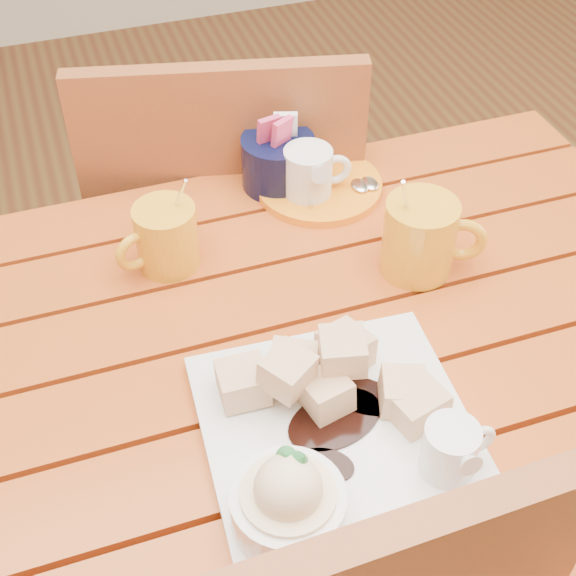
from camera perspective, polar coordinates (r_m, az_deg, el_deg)
name	(u,v)px	position (r m, az deg, el deg)	size (l,w,h in m)	color
table	(272,421)	(1.04, -1.12, -9.43)	(1.20, 0.79, 0.75)	#A04914
dessert_plate	(330,439)	(0.85, 3.01, -10.64)	(0.30, 0.30, 0.12)	white
coffee_mug_left	(165,237)	(1.06, -8.75, 3.62)	(0.11, 0.08, 0.14)	orange
coffee_mug_right	(422,236)	(1.05, 9.48, 3.65)	(0.13, 0.09, 0.16)	orange
cream_pitcher	(310,174)	(1.16, 1.55, 8.12)	(0.10, 0.08, 0.09)	white
sugar_caddy	(278,160)	(1.19, -0.72, 9.07)	(0.11, 0.11, 0.12)	black
orange_saucer	(320,185)	(1.20, 2.30, 7.31)	(0.19, 0.19, 0.02)	orange
chair_far	(228,238)	(1.48, -4.32, 3.57)	(0.52, 0.52, 0.92)	brown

